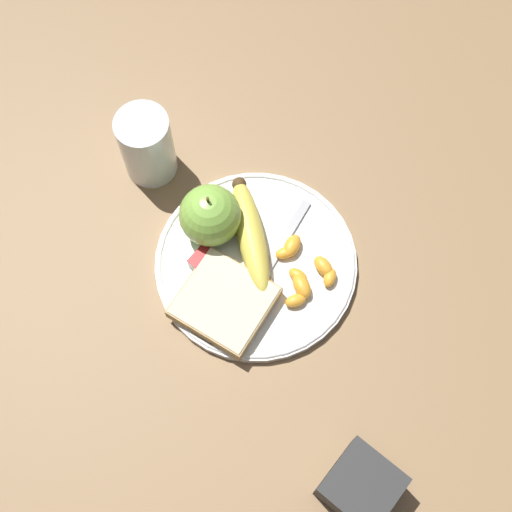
# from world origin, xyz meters

# --- Properties ---
(ground_plane) EXTENTS (3.00, 3.00, 0.00)m
(ground_plane) POSITION_xyz_m (0.00, 0.00, 0.00)
(ground_plane) COLOR olive
(plate) EXTENTS (0.26, 0.26, 0.01)m
(plate) POSITION_xyz_m (0.00, 0.00, 0.01)
(plate) COLOR white
(plate) RESTS_ON ground_plane
(juice_glass) EXTENTS (0.07, 0.07, 0.11)m
(juice_glass) POSITION_xyz_m (-0.20, 0.02, 0.05)
(juice_glass) COLOR silver
(juice_glass) RESTS_ON ground_plane
(apple) EXTENTS (0.08, 0.08, 0.09)m
(apple) POSITION_xyz_m (-0.07, -0.00, 0.05)
(apple) COLOR #84BC47
(apple) RESTS_ON plate
(banana) EXTENTS (0.15, 0.13, 0.04)m
(banana) POSITION_xyz_m (-0.03, 0.02, 0.03)
(banana) COLOR #E0CC4C
(banana) RESTS_ON plate
(bread_slice) EXTENTS (0.12, 0.12, 0.02)m
(bread_slice) POSITION_xyz_m (0.01, -0.07, 0.02)
(bread_slice) COLOR tan
(bread_slice) RESTS_ON plate
(fork) EXTENTS (0.05, 0.17, 0.00)m
(fork) POSITION_xyz_m (0.02, 0.01, 0.01)
(fork) COLOR #B2B2B7
(fork) RESTS_ON plate
(jam_packet) EXTENTS (0.04, 0.03, 0.02)m
(jam_packet) POSITION_xyz_m (-0.04, -0.04, 0.02)
(jam_packet) COLOR silver
(jam_packet) RESTS_ON plate
(orange_segment_0) EXTENTS (0.02, 0.03, 0.01)m
(orange_segment_0) POSITION_xyz_m (0.09, 0.04, 0.02)
(orange_segment_0) COLOR #F9A32D
(orange_segment_0) RESTS_ON plate
(orange_segment_1) EXTENTS (0.03, 0.02, 0.01)m
(orange_segment_1) POSITION_xyz_m (0.05, 0.02, 0.02)
(orange_segment_1) COLOR #F9A32D
(orange_segment_1) RESTS_ON plate
(orange_segment_2) EXTENTS (0.03, 0.04, 0.02)m
(orange_segment_2) POSITION_xyz_m (0.04, -0.02, 0.02)
(orange_segment_2) COLOR #F9A32D
(orange_segment_2) RESTS_ON plate
(orange_segment_3) EXTENTS (0.03, 0.03, 0.01)m
(orange_segment_3) POSITION_xyz_m (0.02, 0.03, 0.02)
(orange_segment_3) COLOR #F9A32D
(orange_segment_3) RESTS_ON plate
(orange_segment_4) EXTENTS (0.03, 0.03, 0.02)m
(orange_segment_4) POSITION_xyz_m (0.07, -0.01, 0.02)
(orange_segment_4) COLOR #F9A32D
(orange_segment_4) RESTS_ON plate
(orange_segment_5) EXTENTS (0.04, 0.03, 0.02)m
(orange_segment_5) POSITION_xyz_m (0.07, 0.01, 0.02)
(orange_segment_5) COLOR #F9A32D
(orange_segment_5) RESTS_ON plate
(orange_segment_6) EXTENTS (0.03, 0.03, 0.02)m
(orange_segment_6) POSITION_xyz_m (0.07, 0.05, 0.02)
(orange_segment_6) COLOR #F9A32D
(orange_segment_6) RESTS_ON plate
(orange_segment_7) EXTENTS (0.03, 0.04, 0.02)m
(orange_segment_7) POSITION_xyz_m (0.02, 0.04, 0.02)
(orange_segment_7) COLOR #F9A32D
(orange_segment_7) RESTS_ON plate
(condiment_caddy) EXTENTS (0.07, 0.07, 0.06)m
(condiment_caddy) POSITION_xyz_m (0.27, -0.14, 0.03)
(condiment_caddy) COLOR #2D2D2D
(condiment_caddy) RESTS_ON ground_plane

